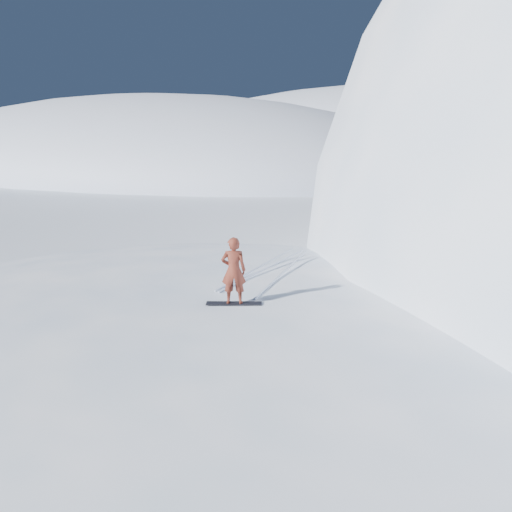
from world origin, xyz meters
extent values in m
plane|color=white|center=(0.00, 0.00, 0.00)|extent=(400.00, 400.00, 0.00)
ellipsoid|color=white|center=(1.00, 3.00, 0.00)|extent=(36.00, 28.00, 4.80)
ellipsoid|color=white|center=(-70.00, 60.00, 0.00)|extent=(120.00, 70.00, 28.00)
ellipsoid|color=white|center=(-40.00, 110.00, 0.00)|extent=(140.00, 90.00, 36.00)
ellipsoid|color=white|center=(-4.00, -2.00, 0.00)|extent=(6.00, 5.40, 0.80)
ellipsoid|color=white|center=(-2.00, 6.00, 0.00)|extent=(7.00, 6.30, 1.00)
cube|color=black|center=(-0.47, 2.42, 2.41)|extent=(1.36, 1.07, 0.02)
imported|color=maroon|center=(-0.47, 2.42, 3.31)|extent=(0.77, 0.72, 1.77)
cube|color=silver|center=(-2.11, 5.91, 2.42)|extent=(1.11, 5.92, 0.04)
cube|color=silver|center=(-1.80, 5.91, 2.42)|extent=(0.80, 5.96, 0.04)
cube|color=silver|center=(-1.11, 5.91, 2.42)|extent=(1.78, 5.77, 0.04)
camera|label=1|loc=(7.29, -7.39, 6.76)|focal=35.00mm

